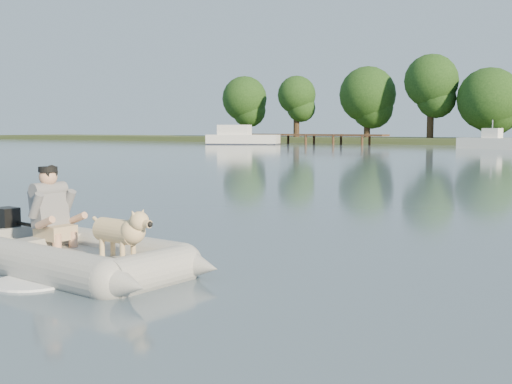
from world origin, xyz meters
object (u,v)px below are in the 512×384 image
Objects in this scene: man at (50,206)px; cabin_cruiser at (243,135)px; motorboat at (495,135)px; dinghy at (80,225)px; dock at (301,139)px; dog at (117,235)px.

cabin_cruiser is at bearing 126.51° from man.
man is at bearing -74.33° from motorboat.
man is at bearing 175.76° from dinghy.
dock is 3.21× the size of motorboat.
motorboat is at bearing 102.77° from dog.
dock reaches higher than dog.
cabin_cruiser is (-29.97, 48.40, 0.45)m from dinghy.
dock is 58.41m from dog.
cabin_cruiser is (-29.35, 48.30, 0.28)m from man.
cabin_cruiser is at bearing -139.17° from dock.
dock is 18.68× the size of man.
man reaches higher than dock.
cabin_cruiser reaches higher than dog.
man is (24.89, -52.15, 0.17)m from dock.
dock is 20.40m from motorboat.
man is at bearing -180.00° from dog.
motorboat reaches higher than man.
man reaches higher than dinghy.
dog is at bearing -77.77° from cabin_cruiser.
man is 1.16× the size of dog.
dock is 5.91m from cabin_cruiser.
motorboat is at bearing -13.74° from dock.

